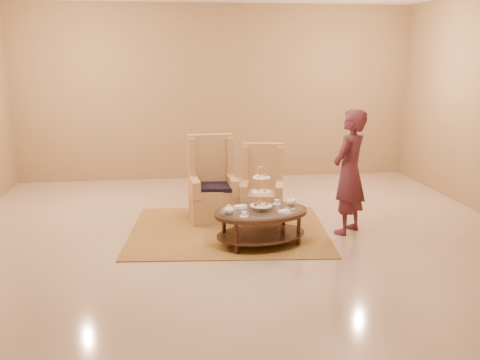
{
  "coord_description": "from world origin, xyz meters",
  "views": [
    {
      "loc": [
        -0.91,
        -6.89,
        2.49
      ],
      "look_at": [
        -0.0,
        0.2,
        0.82
      ],
      "focal_mm": 40.0,
      "sensor_mm": 36.0,
      "label": 1
    }
  ],
  "objects": [
    {
      "name": "rug",
      "position": [
        -0.14,
        0.48,
        0.01
      ],
      "size": [
        3.02,
        2.59,
        0.01
      ],
      "rotation": [
        0.0,
        0.0,
        -0.09
      ],
      "color": "olive",
      "rests_on": "ground"
    },
    {
      "name": "wall_back",
      "position": [
        0.0,
        4.0,
        1.75
      ],
      "size": [
        8.0,
        0.04,
        3.5
      ],
      "primitive_type": "cube",
      "color": "#967A52",
      "rests_on": "ground"
    },
    {
      "name": "tea_table",
      "position": [
        0.24,
        -0.15,
        0.39
      ],
      "size": [
        1.47,
        1.17,
        1.08
      ],
      "rotation": [
        0.0,
        0.0,
        0.24
      ],
      "color": "black",
      "rests_on": "ground"
    },
    {
      "name": "person",
      "position": [
        1.55,
        0.2,
        0.89
      ],
      "size": [
        0.76,
        0.76,
        1.78
      ],
      "rotation": [
        0.0,
        0.0,
        3.92
      ],
      "color": "#53232E",
      "rests_on": "ground"
    },
    {
      "name": "armchair_right",
      "position": [
        0.44,
        0.97,
        0.39
      ],
      "size": [
        0.76,
        0.77,
        1.17
      ],
      "rotation": [
        0.0,
        0.0,
        -0.21
      ],
      "color": "tan",
      "rests_on": "ground"
    },
    {
      "name": "armchair_left",
      "position": [
        -0.31,
        1.15,
        0.44
      ],
      "size": [
        0.74,
        0.76,
        1.3
      ],
      "rotation": [
        0.0,
        0.0,
        0.06
      ],
      "color": "tan",
      "rests_on": "ground"
    },
    {
      "name": "ground",
      "position": [
        0.0,
        0.0,
        0.0
      ],
      "size": [
        8.0,
        8.0,
        0.0
      ],
      "primitive_type": "plane",
      "color": "tan",
      "rests_on": "ground"
    },
    {
      "name": "ceiling",
      "position": [
        0.0,
        0.0,
        0.0
      ],
      "size": [
        8.0,
        8.0,
        0.02
      ],
      "primitive_type": "cube",
      "color": "white",
      "rests_on": "ground"
    }
  ]
}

